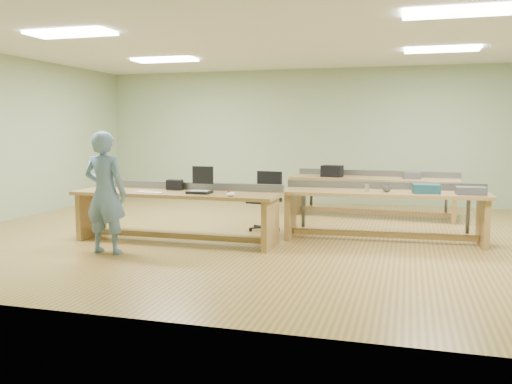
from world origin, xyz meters
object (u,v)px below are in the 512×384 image
workbench_back (374,187)px  mug (387,189)px  workbench_front (177,204)px  drinks_can (367,188)px  workbench_mid (383,204)px  parts_bin_teal (426,189)px  parts_bin_grey (471,191)px  task_chair (265,209)px  camera_bag (175,185)px  laptop_base (200,192)px  person (105,193)px

workbench_back → mug: size_ratio=25.18×
workbench_front → drinks_can: 2.80m
workbench_mid → parts_bin_teal: size_ratio=8.20×
parts_bin_grey → mug: bearing=179.8°
task_chair → camera_bag: bearing=-128.6°
laptop_base → parts_bin_teal: size_ratio=0.88×
parts_bin_teal → workbench_back: bearing=110.2°
parts_bin_teal → drinks_can: size_ratio=3.24×
camera_bag → task_chair: (1.15, 1.04, -0.47)m
workbench_front → camera_bag: 0.36m
task_chair → parts_bin_grey: size_ratio=2.43×
workbench_back → mug: 2.42m
laptop_base → drinks_can: (2.29, 0.85, 0.04)m
workbench_mid → laptop_base: workbench_mid is taller
workbench_front → workbench_mid: bearing=17.3°
workbench_front → parts_bin_grey: (4.13, 0.78, 0.24)m
workbench_back → parts_bin_grey: workbench_back is taller
person → laptop_base: (1.02, 0.83, -0.05)m
workbench_back → parts_bin_grey: size_ratio=8.00×
workbench_front → person: bearing=-122.5°
task_chair → parts_bin_grey: task_chair is taller
mug → parts_bin_grey: bearing=-0.2°
mug → parts_bin_teal: bearing=0.7°
drinks_can → mug: bearing=12.4°
parts_bin_teal → workbench_front: bearing=-167.4°
person → drinks_can: person is taller
workbench_mid → task_chair: size_ratio=3.13×
camera_bag → drinks_can: (2.82, 0.52, -0.02)m
person → task_chair: 2.78m
workbench_mid → mug: size_ratio=23.94×
workbench_back → person: bearing=-123.4°
workbench_front → parts_bin_grey: bearing=11.0°
laptop_base → drinks_can: 2.44m
workbench_back → parts_bin_teal: (0.88, -2.38, 0.25)m
workbench_front → person: person is taller
parts_bin_teal → person: bearing=-157.1°
camera_bag → task_chair: task_chair is taller
person → laptop_base: person is taller
camera_bag → parts_bin_grey: 4.30m
laptop_base → parts_bin_grey: bearing=15.3°
parts_bin_teal → drinks_can: parts_bin_teal is taller
workbench_back → drinks_can: drinks_can is taller
task_chair → drinks_can: size_ratio=8.50×
parts_bin_grey → drinks_can: (-1.43, -0.06, 0.00)m
camera_bag → parts_bin_teal: (3.65, 0.59, -0.01)m
laptop_base → camera_bag: camera_bag is taller
parts_bin_teal → workbench_mid: bearing=170.1°
person → parts_bin_teal: person is taller
workbench_front → parts_bin_teal: (3.53, 0.79, 0.25)m
parts_bin_teal → mug: parts_bin_teal is taller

